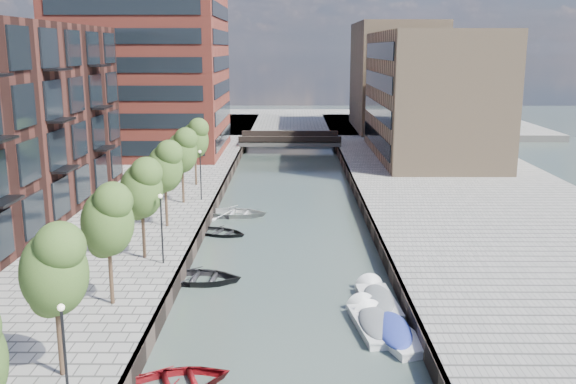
{
  "coord_description": "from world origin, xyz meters",
  "views": [
    {
      "loc": [
        0.28,
        -11.35,
        13.19
      ],
      "look_at": [
        0.0,
        31.77,
        3.5
      ],
      "focal_mm": 40.0,
      "sensor_mm": 36.0,
      "label": 1
    }
  ],
  "objects_px": {
    "tree_2": "(107,218)",
    "car": "(387,151)",
    "sloop_3": "(235,216)",
    "bridge": "(290,140)",
    "tree_5": "(182,150)",
    "motorboat_1": "(377,299)",
    "sloop_1": "(199,282)",
    "motorboat_3": "(389,330)",
    "tree_6": "(195,138)",
    "motorboat_4": "(372,322)",
    "tree_1": "(54,267)",
    "sloop_4": "(220,235)",
    "tree_4": "(165,165)",
    "tree_3": "(141,187)"
  },
  "relations": [
    {
      "from": "motorboat_1",
      "to": "tree_5",
      "type": "bearing_deg",
      "value": 125.7
    },
    {
      "from": "motorboat_4",
      "to": "car",
      "type": "distance_m",
      "value": 43.92
    },
    {
      "from": "motorboat_4",
      "to": "tree_2",
      "type": "bearing_deg",
      "value": 178.38
    },
    {
      "from": "bridge",
      "to": "tree_1",
      "type": "xyz_separation_m",
      "value": [
        -8.5,
        -61.0,
        3.92
      ]
    },
    {
      "from": "sloop_4",
      "to": "tree_2",
      "type": "bearing_deg",
      "value": -169.25
    },
    {
      "from": "tree_2",
      "to": "car",
      "type": "relative_size",
      "value": 1.37
    },
    {
      "from": "tree_1",
      "to": "motorboat_1",
      "type": "relative_size",
      "value": 1.2
    },
    {
      "from": "tree_1",
      "to": "tree_5",
      "type": "height_order",
      "value": "same"
    },
    {
      "from": "tree_1",
      "to": "tree_4",
      "type": "distance_m",
      "value": 21.0
    },
    {
      "from": "tree_4",
      "to": "car",
      "type": "distance_m",
      "value": 35.19
    },
    {
      "from": "tree_3",
      "to": "tree_6",
      "type": "xyz_separation_m",
      "value": [
        0.0,
        21.0,
        0.0
      ]
    },
    {
      "from": "tree_5",
      "to": "sloop_1",
      "type": "height_order",
      "value": "tree_5"
    },
    {
      "from": "motorboat_3",
      "to": "motorboat_4",
      "type": "relative_size",
      "value": 1.05
    },
    {
      "from": "tree_5",
      "to": "motorboat_1",
      "type": "relative_size",
      "value": 1.2
    },
    {
      "from": "bridge",
      "to": "sloop_3",
      "type": "distance_m",
      "value": 33.91
    },
    {
      "from": "tree_5",
      "to": "sloop_3",
      "type": "height_order",
      "value": "tree_5"
    },
    {
      "from": "tree_2",
      "to": "motorboat_1",
      "type": "height_order",
      "value": "tree_2"
    },
    {
      "from": "tree_2",
      "to": "sloop_1",
      "type": "bearing_deg",
      "value": 58.43
    },
    {
      "from": "tree_5",
      "to": "sloop_4",
      "type": "distance_m",
      "value": 8.6
    },
    {
      "from": "tree_3",
      "to": "sloop_1",
      "type": "distance_m",
      "value": 6.48
    },
    {
      "from": "tree_2",
      "to": "motorboat_1",
      "type": "bearing_deg",
      "value": 10.78
    },
    {
      "from": "sloop_1",
      "to": "tree_5",
      "type": "bearing_deg",
      "value": 18.04
    },
    {
      "from": "tree_2",
      "to": "motorboat_3",
      "type": "distance_m",
      "value": 14.35
    },
    {
      "from": "tree_1",
      "to": "sloop_1",
      "type": "height_order",
      "value": "tree_1"
    },
    {
      "from": "motorboat_3",
      "to": "tree_1",
      "type": "bearing_deg",
      "value": -156.88
    },
    {
      "from": "tree_2",
      "to": "sloop_3",
      "type": "distance_m",
      "value": 21.49
    },
    {
      "from": "tree_5",
      "to": "motorboat_3",
      "type": "bearing_deg",
      "value": -59.1
    },
    {
      "from": "sloop_4",
      "to": "car",
      "type": "relative_size",
      "value": 0.93
    },
    {
      "from": "sloop_4",
      "to": "motorboat_1",
      "type": "xyz_separation_m",
      "value": [
        9.71,
        -12.72,
        0.2
      ]
    },
    {
      "from": "tree_6",
      "to": "motorboat_4",
      "type": "relative_size",
      "value": 1.18
    },
    {
      "from": "sloop_1",
      "to": "motorboat_4",
      "type": "height_order",
      "value": "motorboat_4"
    },
    {
      "from": "tree_6",
      "to": "sloop_3",
      "type": "height_order",
      "value": "tree_6"
    },
    {
      "from": "bridge",
      "to": "tree_1",
      "type": "height_order",
      "value": "tree_1"
    },
    {
      "from": "tree_1",
      "to": "motorboat_3",
      "type": "relative_size",
      "value": 1.13
    },
    {
      "from": "motorboat_1",
      "to": "sloop_4",
      "type": "bearing_deg",
      "value": 127.38
    },
    {
      "from": "motorboat_3",
      "to": "tree_5",
      "type": "bearing_deg",
      "value": 120.9
    },
    {
      "from": "tree_4",
      "to": "car",
      "type": "bearing_deg",
      "value": 55.88
    },
    {
      "from": "tree_1",
      "to": "tree_5",
      "type": "relative_size",
      "value": 1.0
    },
    {
      "from": "tree_6",
      "to": "sloop_4",
      "type": "bearing_deg",
      "value": -74.41
    },
    {
      "from": "tree_5",
      "to": "sloop_4",
      "type": "height_order",
      "value": "tree_5"
    },
    {
      "from": "tree_3",
      "to": "sloop_1",
      "type": "height_order",
      "value": "tree_3"
    },
    {
      "from": "tree_2",
      "to": "sloop_3",
      "type": "xyz_separation_m",
      "value": [
        4.22,
        20.39,
        -5.31
      ]
    },
    {
      "from": "tree_3",
      "to": "tree_2",
      "type": "bearing_deg",
      "value": -90.0
    },
    {
      "from": "tree_2",
      "to": "motorboat_1",
      "type": "distance_m",
      "value": 14.45
    },
    {
      "from": "bridge",
      "to": "motorboat_1",
      "type": "height_order",
      "value": "bridge"
    },
    {
      "from": "sloop_1",
      "to": "car",
      "type": "bearing_deg",
      "value": -17.9
    },
    {
      "from": "tree_3",
      "to": "motorboat_3",
      "type": "bearing_deg",
      "value": -31.87
    },
    {
      "from": "tree_6",
      "to": "sloop_3",
      "type": "xyz_separation_m",
      "value": [
        4.22,
        -7.61,
        -5.31
      ]
    },
    {
      "from": "tree_3",
      "to": "motorboat_1",
      "type": "height_order",
      "value": "tree_3"
    },
    {
      "from": "sloop_3",
      "to": "bridge",
      "type": "bearing_deg",
      "value": -0.79
    }
  ]
}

